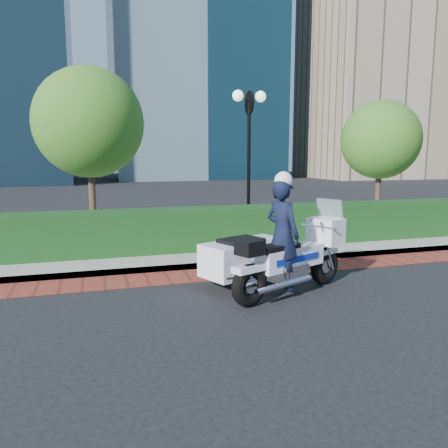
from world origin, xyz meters
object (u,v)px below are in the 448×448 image
object	(u,v)px
tree_b	(89,123)
police_motorcycle	(270,251)
lamppost	(249,139)
tree_c	(381,140)

from	to	relation	value
tree_b	police_motorcycle	distance (m)	7.57
lamppost	tree_c	bearing A→B (deg)	13.30
police_motorcycle	tree_b	bearing A→B (deg)	92.43
tree_c	police_motorcycle	size ratio (longest dim) A/B	1.53
lamppost	tree_c	distance (m)	5.65
tree_c	police_motorcycle	distance (m)	9.68
tree_b	police_motorcycle	world-z (taller)	tree_b
police_motorcycle	tree_c	bearing A→B (deg)	19.32
tree_b	police_motorcycle	size ratio (longest dim) A/B	1.74
lamppost	police_motorcycle	size ratio (longest dim) A/B	1.49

